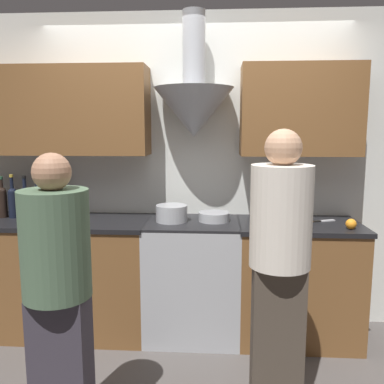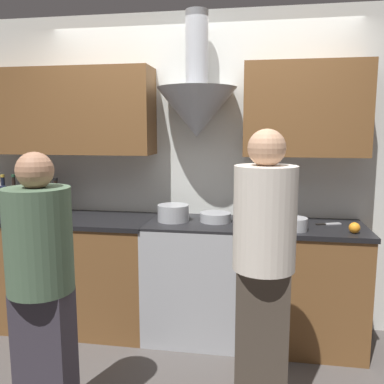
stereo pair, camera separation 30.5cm
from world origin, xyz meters
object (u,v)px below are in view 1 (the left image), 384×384
at_px(wine_bottle_5, 25,200).
at_px(person_foreground_left, 58,293).
at_px(wine_bottle_6, 38,202).
at_px(stove_range, 193,278).
at_px(saucepan, 293,222).
at_px(mixing_bowl, 214,217).
at_px(wine_bottle_4, 13,201).
at_px(wine_bottle_7, 48,203).
at_px(orange_fruit, 351,224).
at_px(person_foreground_right, 279,266).
at_px(stock_pot, 172,213).
at_px(wine_bottle_3, 2,200).

bearing_deg(wine_bottle_5, person_foreground_left, -59.06).
height_order(wine_bottle_6, person_foreground_left, person_foreground_left).
distance_m(stove_range, saucepan, 0.92).
height_order(stove_range, mixing_bowl, mixing_bowl).
distance_m(wine_bottle_4, wine_bottle_6, 0.21).
height_order(wine_bottle_7, orange_fruit, wine_bottle_7).
bearing_deg(person_foreground_left, mixing_bowl, 59.29).
distance_m(wine_bottle_5, person_foreground_left, 1.54).
bearing_deg(person_foreground_right, wine_bottle_7, 149.30).
bearing_deg(wine_bottle_6, stock_pot, -3.08).
bearing_deg(stove_range, wine_bottle_4, 178.11).
bearing_deg(wine_bottle_4, wine_bottle_3, 177.06).
distance_m(wine_bottle_5, mixing_bowl, 1.55).
distance_m(stove_range, wine_bottle_3, 1.68).
relative_size(wine_bottle_7, mixing_bowl, 1.30).
height_order(wine_bottle_6, stock_pot, wine_bottle_6).
relative_size(stove_range, stock_pot, 3.79).
height_order(wine_bottle_3, wine_bottle_4, wine_bottle_4).
xyz_separation_m(stock_pot, orange_fruit, (1.33, -0.17, -0.03)).
xyz_separation_m(wine_bottle_3, wine_bottle_4, (0.09, -0.00, -0.00)).
bearing_deg(wine_bottle_3, wine_bottle_5, 0.80).
xyz_separation_m(wine_bottle_7, mixing_bowl, (1.34, -0.01, -0.09)).
height_order(wine_bottle_6, wine_bottle_7, wine_bottle_6).
bearing_deg(saucepan, person_foreground_left, -140.84).
bearing_deg(wine_bottle_4, orange_fruit, -4.94).
height_order(stock_pot, person_foreground_left, person_foreground_left).
bearing_deg(stock_pot, wine_bottle_5, 177.02).
bearing_deg(wine_bottle_7, wine_bottle_6, 172.38).
relative_size(wine_bottle_5, stock_pot, 1.40).
height_order(wine_bottle_7, person_foreground_left, person_foreground_left).
bearing_deg(orange_fruit, wine_bottle_3, 175.12).
xyz_separation_m(wine_bottle_4, wine_bottle_6, (0.21, 0.00, -0.01)).
relative_size(saucepan, person_foreground_right, 0.12).
bearing_deg(orange_fruit, saucepan, 176.58).
bearing_deg(wine_bottle_5, wine_bottle_6, -2.00).
bearing_deg(wine_bottle_7, mixing_bowl, -0.53).
xyz_separation_m(wine_bottle_4, orange_fruit, (2.64, -0.23, -0.10)).
distance_m(wine_bottle_5, stock_pot, 1.21).
relative_size(wine_bottle_5, person_foreground_left, 0.22).
xyz_separation_m(stove_range, wine_bottle_7, (-1.18, 0.04, 0.59)).
relative_size(stove_range, orange_fruit, 12.21).
bearing_deg(saucepan, wine_bottle_4, 174.78).
bearing_deg(wine_bottle_3, orange_fruit, -4.88).
bearing_deg(stock_pot, mixing_bowl, 5.93).
distance_m(wine_bottle_4, orange_fruit, 2.65).
relative_size(mixing_bowl, orange_fruit, 3.18).
xyz_separation_m(wine_bottle_6, stock_pot, (1.10, -0.06, -0.07)).
relative_size(stove_range, wine_bottle_7, 2.94).
height_order(stove_range, wine_bottle_4, wine_bottle_4).
bearing_deg(saucepan, wine_bottle_5, 174.33).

